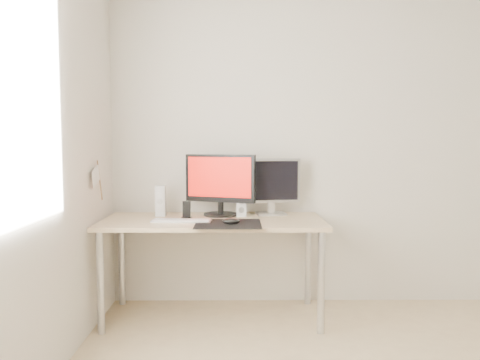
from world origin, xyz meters
name	(u,v)px	position (x,y,z in m)	size (l,w,h in m)	color
wall_back	(332,147)	(0.00, 1.75, 1.25)	(3.50, 3.50, 0.00)	silver
wall_left	(1,151)	(-1.75, 0.00, 1.25)	(3.50, 3.50, 0.00)	silver
window_pane	(1,91)	(-1.74, 0.00, 1.50)	(1.30, 1.30, 0.00)	white
mousepad	(228,224)	(-0.82, 1.18, 0.73)	(0.45, 0.40, 0.00)	black
mouse	(231,221)	(-0.80, 1.15, 0.75)	(0.12, 0.07, 0.04)	black
desk	(213,230)	(-0.93, 1.38, 0.65)	(1.60, 0.70, 0.73)	#D1B587
main_monitor	(220,182)	(-0.88, 1.55, 0.98)	(0.53, 0.33, 0.47)	black
second_monitor	(271,184)	(-0.49, 1.60, 0.97)	(0.45, 0.19, 0.43)	silver
speaker_left	(161,201)	(-1.33, 1.55, 0.85)	(0.07, 0.09, 0.23)	silver
speaker_right	(241,201)	(-0.72, 1.53, 0.85)	(0.07, 0.09, 0.23)	white
keyboard	(182,221)	(-1.15, 1.28, 0.74)	(0.43, 0.16, 0.02)	#ACACAE
phone_dock	(187,214)	(-1.12, 1.38, 0.77)	(0.07, 0.06, 0.13)	black
pennant	(97,177)	(-1.72, 1.24, 1.05)	(0.01, 0.23, 0.29)	#A57F54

